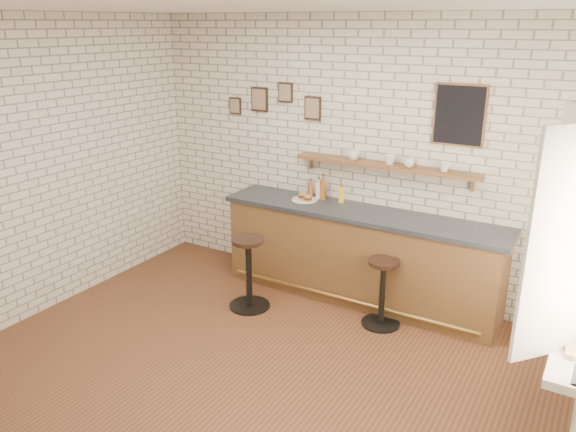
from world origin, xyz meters
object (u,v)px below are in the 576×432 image
at_px(shelf_cup_a, 354,155).
at_px(shelf_cup_d, 444,167).
at_px(bar_counter, 359,255).
at_px(shelf_cup_c, 409,162).
at_px(book_upper, 566,347).
at_px(ciabatta_sandwich, 305,196).
at_px(bitters_bottle_white, 318,190).
at_px(bar_stool_right, 382,290).
at_px(bitters_bottle_brown, 311,190).
at_px(shelf_cup_b, 390,160).
at_px(bar_stool_left, 249,271).
at_px(sandwich_plate, 304,200).
at_px(book_lower, 565,350).
at_px(condiment_bottle_yellow, 341,195).
at_px(bitters_bottle_amber, 323,189).

xyz_separation_m(shelf_cup_a, shelf_cup_d, (0.98, 0.00, -0.00)).
height_order(bar_counter, shelf_cup_c, shelf_cup_c).
bearing_deg(book_upper, ciabatta_sandwich, 147.11).
relative_size(bitters_bottle_white, bar_stool_right, 0.34).
distance_m(bitters_bottle_brown, shelf_cup_b, 1.02).
bearing_deg(shelf_cup_d, bar_stool_left, -148.22).
height_order(sandwich_plate, shelf_cup_b, shelf_cup_b).
bearing_deg(shelf_cup_b, book_lower, -120.86).
bearing_deg(bar_counter, condiment_bottle_yellow, 151.86).
xyz_separation_m(shelf_cup_a, shelf_cup_c, (0.62, 0.00, -0.00)).
bearing_deg(condiment_bottle_yellow, shelf_cup_d, 1.71).
relative_size(ciabatta_sandwich, bitters_bottle_white, 0.87).
distance_m(shelf_cup_a, book_upper, 3.05).
bearing_deg(book_lower, condiment_bottle_yellow, 132.79).
relative_size(bitters_bottle_brown, book_upper, 1.01).
distance_m(ciabatta_sandwich, bitters_bottle_white, 0.17).
height_order(ciabatta_sandwich, shelf_cup_b, shelf_cup_b).
height_order(condiment_bottle_yellow, shelf_cup_c, shelf_cup_c).
xyz_separation_m(bitters_bottle_amber, shelf_cup_d, (1.32, 0.03, 0.42)).
xyz_separation_m(condiment_bottle_yellow, bar_stool_left, (-0.60, -0.96, -0.67)).
bearing_deg(shelf_cup_c, bar_stool_right, -177.10).
distance_m(shelf_cup_a, book_lower, 3.06).
bearing_deg(book_lower, bar_counter, 131.61).
bearing_deg(bar_counter, shelf_cup_a, 135.05).
bearing_deg(bar_stool_right, bitters_bottle_amber, 149.09).
relative_size(bar_stool_left, shelf_cup_a, 5.96).
distance_m(bitters_bottle_white, shelf_cup_c, 1.11).
bearing_deg(book_lower, bar_stool_left, 153.49).
bearing_deg(book_upper, shelf_cup_a, 139.45).
bearing_deg(shelf_cup_b, bar_stool_left, 145.02).
bearing_deg(bar_counter, bitters_bottle_brown, 166.48).
xyz_separation_m(bitters_bottle_brown, shelf_cup_c, (1.12, 0.03, 0.45)).
height_order(ciabatta_sandwich, bar_stool_right, ciabatta_sandwich).
bearing_deg(book_upper, bar_stool_left, 162.00).
bearing_deg(bitters_bottle_amber, sandwich_plate, -140.61).
bearing_deg(shelf_cup_b, shelf_cup_d, -76.35).
height_order(sandwich_plate, condiment_bottle_yellow, condiment_bottle_yellow).
xyz_separation_m(bitters_bottle_white, bitters_bottle_amber, (0.06, 0.00, 0.02)).
relative_size(bar_stool_right, shelf_cup_a, 5.35).
height_order(bar_counter, shelf_cup_d, shelf_cup_d).
bearing_deg(bitters_bottle_white, bar_stool_left, -108.05).
bearing_deg(book_upper, bar_stool_right, 141.71).
xyz_separation_m(bar_counter, book_upper, (2.13, -1.67, 0.45)).
xyz_separation_m(sandwich_plate, bitters_bottle_brown, (0.01, 0.13, 0.08)).
relative_size(ciabatta_sandwich, condiment_bottle_yellow, 1.06).
bearing_deg(sandwich_plate, condiment_bottle_yellow, 18.93).
relative_size(sandwich_plate, bitters_bottle_white, 1.16).
bearing_deg(condiment_bottle_yellow, bar_counter, -28.14).
distance_m(bitters_bottle_white, bar_stool_right, 1.40).
bearing_deg(condiment_bottle_yellow, shelf_cup_b, 3.55).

